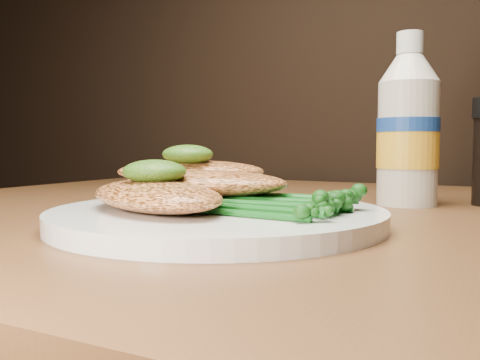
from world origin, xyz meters
The scene contains 8 objects.
plate centered at (-0.11, 0.90, 0.76)m, with size 0.29×0.29×0.01m, color white.
chicken_front centered at (-0.15, 0.86, 0.78)m, with size 0.16×0.09×0.03m, color #E08147.
chicken_mid centered at (-0.13, 0.91, 0.79)m, with size 0.15×0.08×0.02m, color #E08147.
chicken_back centered at (-0.17, 0.95, 0.79)m, with size 0.15×0.07×0.02m, color #E08147.
pesto_front centered at (-0.15, 0.86, 0.80)m, with size 0.05×0.05×0.02m, color black.
pesto_back centered at (-0.16, 0.93, 0.81)m, with size 0.05×0.05×0.02m, color black.
broccolini_bundle centered at (-0.06, 0.90, 0.78)m, with size 0.14×0.11×0.02m, color #135718, non-canonical shape.
mayo_bottle centered at (0.01, 1.13, 0.85)m, with size 0.07×0.07×0.20m, color beige, non-canonical shape.
Camera 1 is at (0.11, 0.52, 0.82)m, focal length 38.77 mm.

